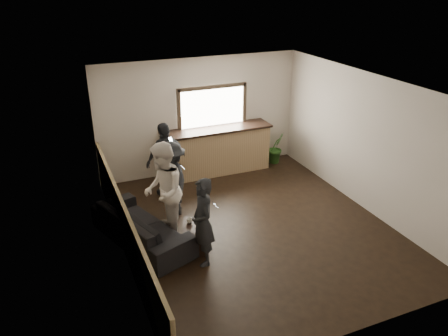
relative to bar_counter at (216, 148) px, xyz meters
name	(u,v)px	position (x,y,z in m)	size (l,w,h in m)	color
ground	(253,227)	(-0.30, -2.70, -0.64)	(5.00, 6.00, 0.01)	black
room_shell	(218,164)	(-1.04, -2.70, 0.83)	(5.01, 6.01, 2.80)	silver
bar_counter	(216,148)	(0.00, 0.00, 0.00)	(2.70, 0.68, 2.13)	#A07E57
sofa	(142,226)	(-2.41, -2.34, -0.31)	(2.24, 0.87, 0.65)	black
coffee_table	(195,236)	(-1.55, -2.83, -0.46)	(0.45, 0.80, 0.36)	black
cup_a	(190,221)	(-1.58, -2.63, -0.24)	(0.11, 0.11, 0.09)	silver
cup_b	(204,228)	(-1.42, -2.96, -0.24)	(0.10, 0.10, 0.09)	silver
potted_plant	(276,148)	(1.65, -0.05, -0.23)	(0.45, 0.36, 0.82)	#2D6623
person_a	(203,222)	(-1.59, -3.36, 0.14)	(0.46, 0.58, 1.56)	black
person_b	(163,191)	(-1.96, -2.31, 0.29)	(0.93, 1.07, 1.85)	white
person_c	(172,179)	(-1.58, -1.58, 0.14)	(0.65, 1.05, 1.57)	black
person_d	(166,159)	(-1.45, -0.69, 0.20)	(1.06, 0.70, 1.68)	black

